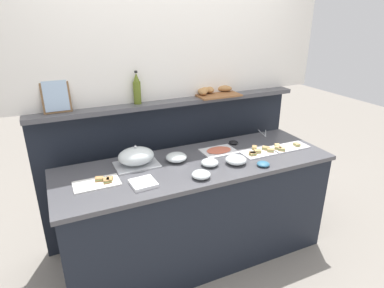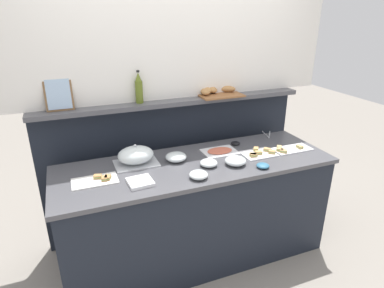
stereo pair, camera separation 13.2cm
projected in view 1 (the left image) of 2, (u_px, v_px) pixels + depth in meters
ground_plane at (172, 218)px, 3.49m from camera, size 12.00×12.00×0.00m
buffet_counter at (197, 211)px, 2.81m from camera, size 2.24×0.75×0.92m
back_ledge_unit at (173, 161)px, 3.18m from camera, size 2.45×0.22×1.32m
upper_wall_panel at (168, 22)px, 2.73m from camera, size 3.05×0.08×1.28m
sandwich_platter_rear at (258, 152)px, 2.81m from camera, size 0.28×0.21×0.04m
sandwich_platter_side at (99, 183)px, 2.31m from camera, size 0.32×0.18×0.04m
sandwich_platter_front at (288, 147)px, 2.91m from camera, size 0.34×0.17×0.04m
cold_cuts_platter at (219, 151)px, 2.83m from camera, size 0.30×0.21×0.02m
serving_cloche at (136, 157)px, 2.56m from camera, size 0.34×0.24×0.17m
glass_bowl_large at (201, 175)px, 2.38m from camera, size 0.14×0.14×0.06m
glass_bowl_medium at (210, 163)px, 2.57m from camera, size 0.14×0.14×0.06m
glass_bowl_small at (236, 160)px, 2.61m from camera, size 0.17×0.17×0.07m
glass_bowl_extra at (176, 158)px, 2.65m from camera, size 0.17×0.17×0.07m
condiment_bowl_dark at (233, 142)px, 3.00m from camera, size 0.08×0.08×0.03m
condiment_bowl_cream at (263, 164)px, 2.57m from camera, size 0.10×0.10×0.04m
serving_tongs at (264, 133)px, 3.25m from camera, size 0.12×0.18×0.01m
napkin_stack at (143, 183)px, 2.29m from camera, size 0.18×0.18×0.03m
olive_oil_bottle at (137, 89)px, 2.73m from camera, size 0.06×0.06×0.28m
bread_basket at (212, 91)px, 3.06m from camera, size 0.40×0.29×0.08m
framed_picture at (56, 96)px, 2.50m from camera, size 0.21×0.08×0.26m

